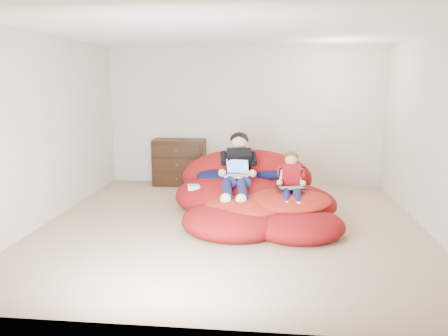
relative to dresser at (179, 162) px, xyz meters
The scene contains 9 objects.
room_shell 2.54m from the dresser, 62.63° to the right, with size 5.10×5.10×2.77m.
dresser is the anchor object (origin of this frame).
beanbag_pile 2.24m from the dresser, 50.33° to the right, with size 2.34×2.45×0.94m.
cream_pillow 1.28m from the dresser, 42.49° to the right, with size 0.39×0.25×0.25m, color beige.
older_boy 2.12m from the dresser, 55.10° to the right, with size 0.42×1.24×0.81m.
younger_boy 2.81m from the dresser, 46.25° to the right, with size 0.26×0.82×0.62m.
laptop_white 2.18m from the dresser, 56.51° to the right, with size 0.34×0.34×0.22m.
laptop_black 2.81m from the dresser, 46.28° to the right, with size 0.43×0.46×0.26m.
power_adapter 1.99m from the dresser, 72.60° to the right, with size 0.16×0.16×0.06m, color silver.
Camera 1 is at (0.47, -5.53, 1.87)m, focal length 35.00 mm.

